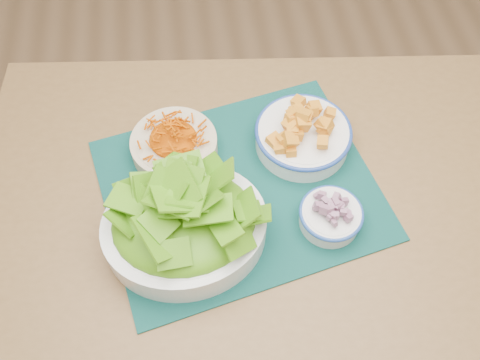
# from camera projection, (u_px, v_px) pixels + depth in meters

# --- Properties ---
(ground) EXTENTS (4.00, 4.00, 0.00)m
(ground) POSITION_uv_depth(u_px,v_px,m) (185.00, 284.00, 1.73)
(ground) COLOR olive
(ground) RESTS_ON ground
(table) EXTENTS (1.30, 0.94, 0.75)m
(table) POSITION_uv_depth(u_px,v_px,m) (282.00, 235.00, 1.10)
(table) COLOR brown
(table) RESTS_ON ground
(placemat) EXTENTS (0.59, 0.52, 0.00)m
(placemat) POSITION_uv_depth(u_px,v_px,m) (240.00, 189.00, 1.04)
(placemat) COLOR #062B28
(placemat) RESTS_ON table
(carrot_bowl) EXTENTS (0.23, 0.23, 0.07)m
(carrot_bowl) POSITION_uv_depth(u_px,v_px,m) (174.00, 142.00, 1.06)
(carrot_bowl) COLOR beige
(carrot_bowl) RESTS_ON placemat
(squash_bowl) EXTENTS (0.21, 0.21, 0.09)m
(squash_bowl) POSITION_uv_depth(u_px,v_px,m) (303.00, 132.00, 1.06)
(squash_bowl) COLOR white
(squash_bowl) RESTS_ON placemat
(lettuce_bowl) EXTENTS (0.31, 0.27, 0.14)m
(lettuce_bowl) POSITION_uv_depth(u_px,v_px,m) (184.00, 221.00, 0.93)
(lettuce_bowl) COLOR white
(lettuce_bowl) RESTS_ON placemat
(onion_bowl) EXTENTS (0.14, 0.14, 0.06)m
(onion_bowl) POSITION_uv_depth(u_px,v_px,m) (331.00, 214.00, 0.97)
(onion_bowl) COLOR silver
(onion_bowl) RESTS_ON placemat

